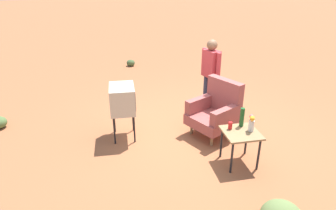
{
  "coord_description": "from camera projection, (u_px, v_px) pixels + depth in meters",
  "views": [
    {
      "loc": [
        5.05,
        -1.68,
        2.93
      ],
      "look_at": [
        0.16,
        -0.69,
        0.65
      ],
      "focal_mm": 31.97,
      "sensor_mm": 36.0,
      "label": 1
    }
  ],
  "objects": [
    {
      "name": "flower_vase",
      "position": [
        252.0,
        122.0,
        4.7
      ],
      "size": [
        0.14,
        0.09,
        0.27
      ],
      "color": "silver",
      "rests_on": "side_table"
    },
    {
      "name": "bottle_wine_green",
      "position": [
        242.0,
        117.0,
        4.84
      ],
      "size": [
        0.07,
        0.07,
        0.32
      ],
      "primitive_type": "cylinder",
      "color": "#1E5623",
      "rests_on": "side_table"
    },
    {
      "name": "side_table",
      "position": [
        241.0,
        136.0,
        4.76
      ],
      "size": [
        0.56,
        0.56,
        0.58
      ],
      "color": "black",
      "rests_on": "ground"
    },
    {
      "name": "tv_on_stand",
      "position": [
        122.0,
        99.0,
        5.4
      ],
      "size": [
        0.61,
        0.47,
        1.03
      ],
      "color": "black",
      "rests_on": "ground"
    },
    {
      "name": "soda_can_red",
      "position": [
        230.0,
        126.0,
        4.78
      ],
      "size": [
        0.07,
        0.07,
        0.12
      ],
      "primitive_type": "cylinder",
      "color": "red",
      "rests_on": "side_table"
    },
    {
      "name": "ground_plane",
      "position": [
        200.0,
        128.0,
        6.02
      ],
      "size": [
        60.0,
        60.0,
        0.0
      ],
      "primitive_type": "plane",
      "color": "#A05B38"
    },
    {
      "name": "person_standing",
      "position": [
        210.0,
        73.0,
        6.29
      ],
      "size": [
        0.54,
        0.33,
        1.64
      ],
      "color": "#2D3347",
      "rests_on": "ground"
    },
    {
      "name": "shrub_near",
      "position": [
        131.0,
        63.0,
        9.87
      ],
      "size": [
        0.27,
        0.27,
        0.21
      ],
      "primitive_type": "ellipsoid",
      "color": "#475B33",
      "rests_on": "ground"
    },
    {
      "name": "armchair",
      "position": [
        216.0,
        110.0,
        5.65
      ],
      "size": [
        1.04,
        1.05,
        1.06
      ],
      "color": "#937047",
      "rests_on": "ground"
    }
  ]
}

